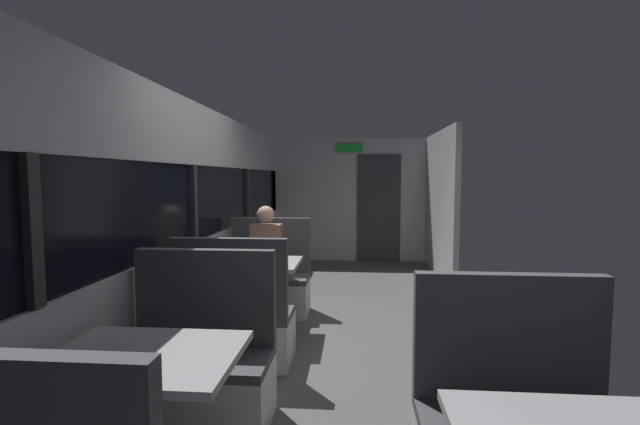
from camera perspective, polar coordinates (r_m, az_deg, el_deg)
ground_plane at (r=4.36m, az=2.95°, el=-16.82°), size 3.30×9.20×0.02m
carriage_window_panel_left at (r=4.37m, az=-16.37°, el=-1.79°), size 0.09×8.48×2.30m
carriage_end_bulkhead at (r=8.26m, az=4.25°, el=1.54°), size 2.90×0.11×2.30m
carriage_aisle_panel_right at (r=7.19m, az=15.34°, el=1.03°), size 0.08×2.40×2.30m
dining_table_near_window at (r=2.40m, az=-21.85°, el=-18.88°), size 0.90×0.70×0.74m
bench_near_window_facing_entry at (r=3.11m, az=-15.59°, el=-19.33°), size 0.95×0.50×1.10m
dining_table_mid_window at (r=4.47m, az=-8.58°, el=-7.60°), size 0.90×0.70×0.74m
bench_mid_window_facing_end at (r=3.90m, az=-10.94°, el=-14.23°), size 0.95×0.50×1.10m
bench_mid_window_facing_entry at (r=5.21m, az=-6.76°, el=-9.34°), size 0.95×0.50×1.10m
seated_passenger at (r=5.09m, az=-6.94°, el=-7.25°), size 0.47×0.55×1.26m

